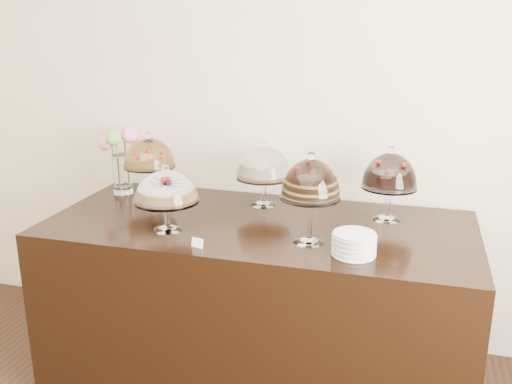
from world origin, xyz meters
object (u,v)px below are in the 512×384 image
(cake_stand_sugar_sponge, at_px, (166,190))
(cake_stand_dark_choco, at_px, (390,174))
(display_counter, at_px, (259,300))
(cake_stand_choco_layer, at_px, (311,183))
(cake_stand_fruit_tart, at_px, (149,155))
(plate_stack, at_px, (354,244))
(flower_vase, at_px, (121,156))
(cake_stand_cheesecake, at_px, (264,165))

(cake_stand_sugar_sponge, bearing_deg, cake_stand_dark_choco, 23.60)
(display_counter, distance_m, cake_stand_dark_choco, 0.97)
(display_counter, distance_m, cake_stand_choco_layer, 0.83)
(cake_stand_fruit_tart, bearing_deg, cake_stand_choco_layer, -24.39)
(plate_stack, bearing_deg, flower_vase, 158.22)
(plate_stack, bearing_deg, cake_stand_choco_layer, 155.69)
(cake_stand_fruit_tart, xyz_separation_m, flower_vase, (-0.19, 0.01, -0.02))
(cake_stand_sugar_sponge, relative_size, plate_stack, 1.75)
(display_counter, distance_m, cake_stand_sugar_sponge, 0.81)
(cake_stand_choco_layer, distance_m, plate_stack, 0.34)
(cake_stand_choco_layer, distance_m, flower_vase, 1.33)
(cake_stand_choco_layer, xyz_separation_m, flower_vase, (-1.24, 0.48, -0.07))
(plate_stack, bearing_deg, cake_stand_dark_choco, 77.84)
(cake_stand_sugar_sponge, distance_m, plate_stack, 0.95)
(display_counter, relative_size, cake_stand_dark_choco, 5.59)
(cake_stand_fruit_tart, bearing_deg, plate_stack, -24.37)
(plate_stack, bearing_deg, cake_stand_sugar_sponge, 175.72)
(display_counter, relative_size, cake_stand_choco_layer, 5.00)
(cake_stand_cheesecake, bearing_deg, plate_stack, -45.56)
(flower_vase, bearing_deg, cake_stand_cheesecake, 0.36)
(cake_stand_dark_choco, bearing_deg, flower_vase, 177.97)
(cake_stand_cheesecake, bearing_deg, cake_stand_fruit_tart, -179.00)
(display_counter, bearing_deg, cake_stand_choco_layer, -33.03)
(cake_stand_choco_layer, height_order, cake_stand_fruit_tart, cake_stand_choco_layer)
(cake_stand_sugar_sponge, height_order, cake_stand_fruit_tart, cake_stand_fruit_tart)
(cake_stand_cheesecake, distance_m, plate_stack, 0.84)
(cake_stand_choco_layer, height_order, cake_stand_dark_choco, cake_stand_choco_layer)
(cake_stand_dark_choco, bearing_deg, cake_stand_fruit_tart, 177.97)
(display_counter, bearing_deg, flower_vase, 163.00)
(cake_stand_sugar_sponge, xyz_separation_m, cake_stand_cheesecake, (0.36, 0.52, 0.02))
(cake_stand_fruit_tart, bearing_deg, display_counter, -20.48)
(cake_stand_cheesecake, height_order, flower_vase, flower_vase)
(display_counter, bearing_deg, cake_stand_cheesecake, 100.25)
(cake_stand_choco_layer, bearing_deg, cake_stand_cheesecake, 126.08)
(cake_stand_choco_layer, distance_m, cake_stand_dark_choco, 0.54)
(cake_stand_choco_layer, distance_m, cake_stand_cheesecake, 0.61)
(cake_stand_choco_layer, height_order, flower_vase, cake_stand_choco_layer)
(display_counter, height_order, cake_stand_sugar_sponge, cake_stand_sugar_sponge)
(cake_stand_dark_choco, height_order, cake_stand_fruit_tart, cake_stand_dark_choco)
(cake_stand_sugar_sponge, bearing_deg, flower_vase, 135.67)
(cake_stand_cheesecake, height_order, plate_stack, cake_stand_cheesecake)
(cake_stand_sugar_sponge, distance_m, cake_stand_choco_layer, 0.72)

